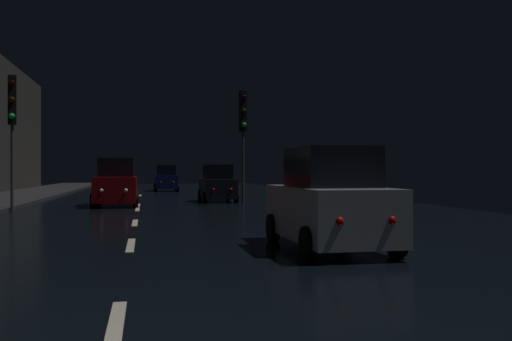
# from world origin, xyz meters

# --- Properties ---
(ground) EXTENTS (26.48, 84.00, 0.02)m
(ground) POSITION_xyz_m (0.00, 24.50, -0.01)
(ground) COLOR black
(lane_centerline) EXTENTS (0.16, 32.79, 0.01)m
(lane_centerline) POSITION_xyz_m (0.00, 17.36, 0.01)
(lane_centerline) COLOR beige
(lane_centerline) RESTS_ON ground
(traffic_light_far_left) EXTENTS (0.36, 0.48, 5.26)m
(traffic_light_far_left) POSITION_xyz_m (-4.74, 20.26, 3.85)
(traffic_light_far_left) COLOR #38383A
(traffic_light_far_left) RESTS_ON ground
(traffic_light_far_right) EXTENTS (0.35, 0.48, 5.28)m
(traffic_light_far_right) POSITION_xyz_m (4.74, 22.69, 3.86)
(traffic_light_far_right) COLOR #38383A
(traffic_light_far_right) RESTS_ON ground
(car_approaching_headlights) EXTENTS (1.96, 4.24, 2.14)m
(car_approaching_headlights) POSITION_xyz_m (-0.96, 23.07, 0.98)
(car_approaching_headlights) COLOR maroon
(car_approaching_headlights) RESTS_ON ground
(car_parked_right_near) EXTENTS (1.87, 4.05, 2.04)m
(car_parked_right_near) POSITION_xyz_m (3.94, 8.04, 0.93)
(car_parked_right_near) COLOR #A5A8AD
(car_parked_right_near) RESTS_ON ground
(car_parked_right_far) EXTENTS (1.73, 3.75, 1.89)m
(car_parked_right_far) POSITION_xyz_m (3.94, 25.70, 0.86)
(car_parked_right_far) COLOR black
(car_parked_right_far) RESTS_ON ground
(car_distant_taillights) EXTENTS (1.84, 3.98, 2.01)m
(car_distant_taillights) POSITION_xyz_m (1.91, 41.17, 0.92)
(car_distant_taillights) COLOR #141E51
(car_distant_taillights) RESTS_ON ground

